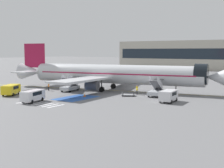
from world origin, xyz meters
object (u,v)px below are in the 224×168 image
(boarding_stairs_forward, at_px, (156,91))
(boarding_stairs_aft, at_px, (70,87))
(airliner, at_px, (113,74))
(service_van_0, at_px, (11,89))
(service_van_2, at_px, (33,95))
(terminal_building, at_px, (216,55))
(service_van_1, at_px, (168,95))
(traffic_cone_0, at_px, (85,95))
(ground_crew_1, at_px, (49,86))
(fuel_tanker, at_px, (138,75))
(baggage_cart, at_px, (128,95))
(ground_crew_0, at_px, (137,89))

(boarding_stairs_forward, xyz_separation_m, boarding_stairs_aft, (-18.41, -3.68, -0.02))
(airliner, bearing_deg, service_van_0, -46.86)
(boarding_stairs_forward, height_order, service_van_2, boarding_stairs_forward)
(terminal_building, bearing_deg, service_van_1, -78.40)
(service_van_1, bearing_deg, boarding_stairs_forward, -52.06)
(traffic_cone_0, bearing_deg, airliner, 94.01)
(service_van_2, xyz_separation_m, ground_crew_1, (-8.88, 12.24, -0.18))
(fuel_tanker, relative_size, service_van_0, 1.90)
(airliner, bearing_deg, baggage_cart, 42.44)
(fuel_tanker, relative_size, service_van_2, 1.84)
(service_van_2, relative_size, terminal_building, 0.06)
(boarding_stairs_aft, bearing_deg, traffic_cone_0, -41.34)
(fuel_tanker, height_order, traffic_cone_0, fuel_tanker)
(boarding_stairs_forward, bearing_deg, fuel_tanker, 114.32)
(baggage_cart, bearing_deg, service_van_1, 46.79)
(service_van_2, distance_m, ground_crew_1, 15.12)
(boarding_stairs_aft, xyz_separation_m, traffic_cone_0, (7.58, -4.39, -0.68))
(airliner, xyz_separation_m, service_van_2, (-2.34, -20.27, -2.37))
(terminal_building, bearing_deg, fuel_tanker, -94.38)
(fuel_tanker, xyz_separation_m, service_van_0, (-5.19, -40.62, -0.43))
(boarding_stairs_forward, relative_size, service_van_1, 1.21)
(service_van_0, bearing_deg, ground_crew_1, 54.82)
(airliner, xyz_separation_m, baggage_cart, (7.19, -5.28, -3.30))
(baggage_cart, distance_m, ground_crew_1, 18.64)
(boarding_stairs_forward, xyz_separation_m, baggage_cart, (-4.37, -2.92, -0.72))
(ground_crew_1, bearing_deg, boarding_stairs_forward, 74.53)
(service_van_1, distance_m, traffic_cone_0, 15.93)
(ground_crew_0, bearing_deg, service_van_2, 92.67)
(baggage_cart, bearing_deg, boarding_stairs_forward, 93.14)
(boarding_stairs_forward, distance_m, boarding_stairs_aft, 18.78)
(service_van_1, distance_m, ground_crew_1, 27.57)
(fuel_tanker, xyz_separation_m, service_van_2, (4.66, -43.82, -0.44))
(boarding_stairs_forward, xyz_separation_m, service_van_0, (-23.76, -14.70, 0.22))
(service_van_2, relative_size, ground_crew_0, 2.88)
(boarding_stairs_forward, xyz_separation_m, ground_crew_1, (-22.79, -5.67, 0.03))
(boarding_stairs_aft, bearing_deg, service_van_0, -127.17)
(boarding_stairs_aft, bearing_deg, ground_crew_1, -166.85)
(ground_crew_1, bearing_deg, terminal_building, 145.06)
(service_van_2, height_order, ground_crew_1, service_van_2)
(fuel_tanker, distance_m, service_van_0, 40.95)
(ground_crew_1, bearing_deg, airliner, 96.13)
(service_van_2, height_order, traffic_cone_0, service_van_2)
(boarding_stairs_aft, height_order, baggage_cart, boarding_stairs_aft)
(traffic_cone_0, relative_size, terminal_building, 0.01)
(ground_crew_0, bearing_deg, service_van_0, 68.14)
(boarding_stairs_aft, bearing_deg, service_van_2, -83.73)
(ground_crew_1, bearing_deg, fuel_tanker, 142.94)
(service_van_2, xyz_separation_m, terminal_building, (-0.04, 104.13, 5.42))
(airliner, distance_m, boarding_stairs_forward, 12.08)
(boarding_stairs_forward, bearing_deg, service_van_2, -139.14)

